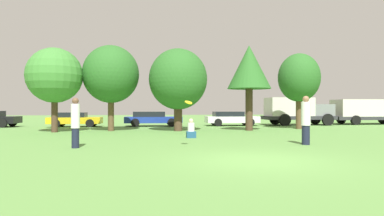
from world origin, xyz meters
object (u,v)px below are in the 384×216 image
(bystander_sitting, at_px, (191,130))
(delivery_truck_grey, at_px, (297,110))
(parked_car_white, at_px, (231,118))
(parked_car_yellow, at_px, (74,119))
(parked_car_blue, at_px, (152,118))
(delivery_truck_green, at_px, (366,111))
(tree_0, at_px, (55,76))
(tree_3, at_px, (249,68))
(person_catcher, at_px, (306,120))
(tree_1, at_px, (111,74))
(tree_2, at_px, (178,79))
(tree_4, at_px, (299,78))
(frisbee, at_px, (188,102))
(person_thrower, at_px, (75,122))

(bystander_sitting, height_order, delivery_truck_grey, delivery_truck_grey)
(parked_car_white, bearing_deg, parked_car_yellow, -178.84)
(parked_car_blue, distance_m, delivery_truck_green, 19.18)
(tree_0, distance_m, tree_3, 12.19)
(parked_car_white, xyz_separation_m, delivery_truck_green, (12.70, 0.60, 0.60))
(person_catcher, relative_size, tree_1, 0.36)
(tree_2, height_order, parked_car_yellow, tree_2)
(tree_4, distance_m, delivery_truck_grey, 5.80)
(frisbee, distance_m, bystander_sitting, 4.25)
(bystander_sitting, relative_size, tree_1, 0.17)
(tree_3, distance_m, parked_car_white, 6.87)
(tree_4, bearing_deg, parked_car_yellow, 163.09)
(person_thrower, xyz_separation_m, parked_car_blue, (3.32, 14.40, -0.33))
(person_thrower, xyz_separation_m, frisbee, (4.17, -0.42, 0.73))
(person_thrower, bearing_deg, parked_car_blue, 78.40)
(person_thrower, distance_m, person_catcher, 8.99)
(tree_4, xyz_separation_m, parked_car_yellow, (-16.09, 4.89, -2.96))
(tree_1, distance_m, tree_4, 12.90)
(tree_3, distance_m, tree_4, 4.20)
(parked_car_yellow, xyz_separation_m, delivery_truck_green, (25.16, 0.51, 0.62))
(parked_car_white, distance_m, delivery_truck_grey, 5.84)
(person_catcher, distance_m, tree_0, 14.86)
(frisbee, bearing_deg, delivery_truck_green, 39.76)
(person_thrower, bearing_deg, tree_1, 88.18)
(delivery_truck_green, bearing_deg, parked_car_white, -175.75)
(parked_car_yellow, distance_m, delivery_truck_grey, 18.27)
(person_thrower, distance_m, tree_1, 9.61)
(frisbee, relative_size, tree_1, 0.06)
(bystander_sitting, xyz_separation_m, tree_1, (-4.35, 5.66, 3.24))
(bystander_sitting, bearing_deg, tree_0, 146.81)
(tree_3, xyz_separation_m, parked_car_white, (0.39, 5.93, -3.46))
(person_catcher, bearing_deg, tree_4, -113.28)
(tree_3, relative_size, parked_car_yellow, 1.39)
(tree_1, distance_m, parked_car_yellow, 6.72)
(person_catcher, distance_m, tree_1, 12.95)
(tree_1, xyz_separation_m, tree_2, (4.25, -0.65, -0.32))
(bystander_sitting, bearing_deg, parked_car_blue, 98.09)
(tree_0, bearing_deg, bystander_sitting, -33.19)
(parked_car_white, xyz_separation_m, delivery_truck_grey, (5.80, 0.07, 0.67))
(frisbee, relative_size, tree_0, 0.06)
(person_thrower, height_order, tree_1, tree_1)
(tree_1, distance_m, tree_2, 4.31)
(parked_car_yellow, bearing_deg, bystander_sitting, -53.41)
(tree_4, height_order, delivery_truck_green, tree_4)
(delivery_truck_grey, relative_size, delivery_truck_green, 0.90)
(tree_1, xyz_separation_m, delivery_truck_green, (21.97, 5.60, -2.40))
(tree_4, bearing_deg, person_catcher, -114.67)
(frisbee, height_order, tree_4, tree_4)
(frisbee, xyz_separation_m, parked_car_yellow, (-6.85, 14.73, -1.09))
(tree_4, bearing_deg, bystander_sitting, -145.57)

